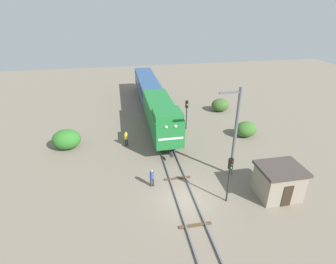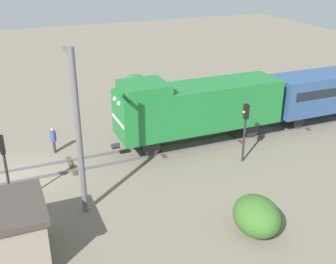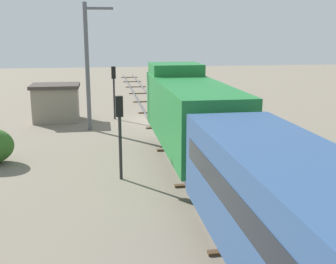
{
  "view_description": "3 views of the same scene",
  "coord_description": "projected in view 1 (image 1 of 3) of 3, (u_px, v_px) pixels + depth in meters",
  "views": [
    {
      "loc": [
        -4.57,
        -16.07,
        14.3
      ],
      "look_at": [
        0.09,
        7.8,
        2.33
      ],
      "focal_mm": 28.0,
      "sensor_mm": 36.0,
      "label": 1
    },
    {
      "loc": [
        23.2,
        -0.45,
        12.22
      ],
      "look_at": [
        0.29,
        9.12,
        1.36
      ],
      "focal_mm": 45.0,
      "sensor_mm": 36.0,
      "label": 2
    },
    {
      "loc": [
        4.15,
        30.96,
        6.42
      ],
      "look_at": [
        0.77,
        9.77,
        1.36
      ],
      "focal_mm": 45.0,
      "sensor_mm": 36.0,
      "label": 3
    }
  ],
  "objects": [
    {
      "name": "ground_plane",
      "position": [
        185.0,
        199.0,
        21.26
      ],
      "size": [
        102.69,
        102.69,
        0.0
      ],
      "primitive_type": "plane",
      "color": "#756B5B"
    },
    {
      "name": "railway_track",
      "position": [
        185.0,
        199.0,
        21.22
      ],
      "size": [
        2.4,
        68.46,
        0.16
      ],
      "color": "#595960",
      "rests_on": "ground"
    },
    {
      "name": "locomotive",
      "position": [
        161.0,
        115.0,
        29.98
      ],
      "size": [
        2.9,
        11.6,
        4.6
      ],
      "color": "#1E7233",
      "rests_on": "railway_track"
    },
    {
      "name": "passenger_car_leading",
      "position": [
        147.0,
        85.0,
        41.83
      ],
      "size": [
        2.84,
        14.0,
        3.66
      ],
      "color": "#2D4C7A",
      "rests_on": "railway_track"
    },
    {
      "name": "traffic_signal_near",
      "position": [
        230.0,
        172.0,
        19.88
      ],
      "size": [
        0.32,
        0.34,
        3.99
      ],
      "color": "#262628",
      "rests_on": "ground"
    },
    {
      "name": "traffic_signal_mid",
      "position": [
        187.0,
        110.0,
        31.99
      ],
      "size": [
        0.32,
        0.34,
        3.77
      ],
      "color": "#262628",
      "rests_on": "ground"
    },
    {
      "name": "worker_near_track",
      "position": [
        152.0,
        177.0,
        22.37
      ],
      "size": [
        0.38,
        0.38,
        1.7
      ],
      "rotation": [
        0.0,
        0.0,
        2.65
      ],
      "color": "#262B38",
      "rests_on": "ground"
    },
    {
      "name": "worker_by_signal",
      "position": [
        126.0,
        138.0,
        28.87
      ],
      "size": [
        0.38,
        0.38,
        1.7
      ],
      "rotation": [
        0.0,
        0.0,
        2.25
      ],
      "color": "#262B38",
      "rests_on": "ground"
    },
    {
      "name": "catenary_mast",
      "position": [
        235.0,
        131.0,
        22.46
      ],
      "size": [
        1.94,
        0.28,
        8.35
      ],
      "color": "#595960",
      "rests_on": "ground"
    },
    {
      "name": "relay_hut",
      "position": [
        279.0,
        181.0,
        21.13
      ],
      "size": [
        3.5,
        2.9,
        2.74
      ],
      "color": "gray",
      "rests_on": "ground"
    },
    {
      "name": "bush_near",
      "position": [
        246.0,
        129.0,
        30.95
      ],
      "size": [
        2.53,
        2.07,
        1.84
      ],
      "primitive_type": "ellipsoid",
      "color": "#366426",
      "rests_on": "ground"
    },
    {
      "name": "bush_mid",
      "position": [
        220.0,
        105.0,
        38.27
      ],
      "size": [
        2.59,
        2.12,
        1.89
      ],
      "primitive_type": "ellipsoid",
      "color": "#365A26",
      "rests_on": "ground"
    },
    {
      "name": "bush_far",
      "position": [
        67.0,
        139.0,
        28.3
      ],
      "size": [
        2.98,
        2.44,
        2.17
      ],
      "primitive_type": "ellipsoid",
      "color": "#2C6D26",
      "rests_on": "ground"
    }
  ]
}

